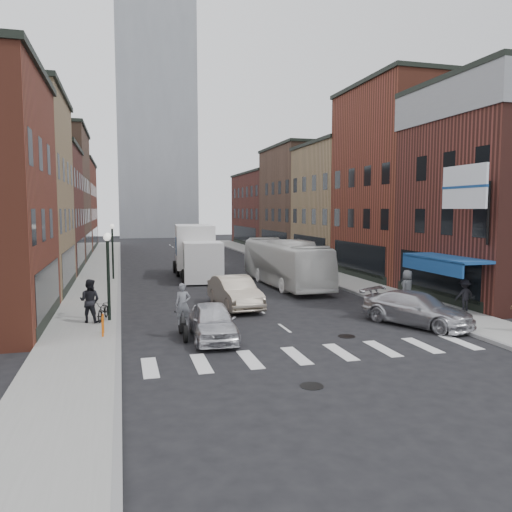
# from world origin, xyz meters

# --- Properties ---
(ground) EXTENTS (160.00, 160.00, 0.00)m
(ground) POSITION_xyz_m (0.00, 0.00, 0.00)
(ground) COLOR black
(ground) RESTS_ON ground
(sidewalk_left) EXTENTS (3.00, 74.00, 0.15)m
(sidewalk_left) POSITION_xyz_m (-8.50, 22.00, 0.07)
(sidewalk_left) COLOR gray
(sidewalk_left) RESTS_ON ground
(sidewalk_right) EXTENTS (3.00, 74.00, 0.15)m
(sidewalk_right) POSITION_xyz_m (8.50, 22.00, 0.07)
(sidewalk_right) COLOR gray
(sidewalk_right) RESTS_ON ground
(curb_left) EXTENTS (0.20, 74.00, 0.16)m
(curb_left) POSITION_xyz_m (-7.00, 22.00, 0.00)
(curb_left) COLOR gray
(curb_left) RESTS_ON ground
(curb_right) EXTENTS (0.20, 74.00, 0.16)m
(curb_right) POSITION_xyz_m (7.00, 22.00, 0.00)
(curb_right) COLOR gray
(curb_right) RESTS_ON ground
(crosswalk_stripes) EXTENTS (12.00, 2.20, 0.01)m
(crosswalk_stripes) POSITION_xyz_m (0.00, -3.00, 0.00)
(crosswalk_stripes) COLOR silver
(crosswalk_stripes) RESTS_ON ground
(bldg_left_mid_b) EXTENTS (10.30, 10.20, 10.30)m
(bldg_left_mid_b) POSITION_xyz_m (-14.99, 24.00, 5.15)
(bldg_left_mid_b) COLOR #4D221B
(bldg_left_mid_b) RESTS_ON ground
(bldg_left_far_a) EXTENTS (10.30, 12.20, 13.30)m
(bldg_left_far_a) POSITION_xyz_m (-14.99, 35.00, 6.65)
(bldg_left_far_a) COLOR #513728
(bldg_left_far_a) RESTS_ON ground
(bldg_left_far_b) EXTENTS (10.30, 16.20, 11.30)m
(bldg_left_far_b) POSITION_xyz_m (-14.99, 49.00, 5.65)
(bldg_left_far_b) COLOR maroon
(bldg_left_far_b) RESTS_ON ground
(bldg_right_mid_a) EXTENTS (10.30, 10.20, 14.30)m
(bldg_right_mid_a) POSITION_xyz_m (15.00, 14.00, 7.15)
(bldg_right_mid_a) COLOR maroon
(bldg_right_mid_a) RESTS_ON ground
(bldg_right_mid_b) EXTENTS (10.30, 10.20, 11.30)m
(bldg_right_mid_b) POSITION_xyz_m (14.99, 24.00, 5.65)
(bldg_right_mid_b) COLOR #A18459
(bldg_right_mid_b) RESTS_ON ground
(bldg_right_far_a) EXTENTS (10.30, 12.20, 12.30)m
(bldg_right_far_a) POSITION_xyz_m (14.99, 35.00, 6.15)
(bldg_right_far_a) COLOR #513728
(bldg_right_far_a) RESTS_ON ground
(bldg_right_far_b) EXTENTS (10.30, 16.20, 10.30)m
(bldg_right_far_b) POSITION_xyz_m (14.99, 49.00, 5.15)
(bldg_right_far_b) COLOR #4D221B
(bldg_right_far_b) RESTS_ON ground
(awning_blue) EXTENTS (1.80, 5.00, 0.78)m
(awning_blue) POSITION_xyz_m (8.93, 2.50, 2.63)
(awning_blue) COLOR navy
(awning_blue) RESTS_ON ground
(billboard_sign) EXTENTS (1.52, 3.00, 3.70)m
(billboard_sign) POSITION_xyz_m (8.59, 0.50, 6.13)
(billboard_sign) COLOR black
(billboard_sign) RESTS_ON ground
(distant_tower) EXTENTS (14.00, 14.00, 50.00)m
(distant_tower) POSITION_xyz_m (0.00, 78.00, 25.00)
(distant_tower) COLOR #9399A0
(distant_tower) RESTS_ON ground
(streetlamp_near) EXTENTS (0.32, 1.22, 4.11)m
(streetlamp_near) POSITION_xyz_m (-7.40, 4.00, 2.91)
(streetlamp_near) COLOR black
(streetlamp_near) RESTS_ON ground
(streetlamp_far) EXTENTS (0.32, 1.22, 4.11)m
(streetlamp_far) POSITION_xyz_m (-7.40, 18.00, 2.91)
(streetlamp_far) COLOR black
(streetlamp_far) RESTS_ON ground
(bike_rack) EXTENTS (0.08, 0.68, 0.80)m
(bike_rack) POSITION_xyz_m (-7.60, 1.30, 0.55)
(bike_rack) COLOR #D8590C
(bike_rack) RESTS_ON sidewalk_left
(box_truck) EXTENTS (3.24, 9.24, 3.94)m
(box_truck) POSITION_xyz_m (-1.31, 18.13, 1.95)
(box_truck) COLOR silver
(box_truck) RESTS_ON ground
(motorcycle_rider) EXTENTS (0.65, 2.19, 2.23)m
(motorcycle_rider) POSITION_xyz_m (-4.48, 0.51, 1.05)
(motorcycle_rider) COLOR black
(motorcycle_rider) RESTS_ON ground
(transit_bus) EXTENTS (2.90, 11.27, 3.12)m
(transit_bus) POSITION_xyz_m (3.88, 12.62, 1.56)
(transit_bus) COLOR silver
(transit_bus) RESTS_ON ground
(sedan_left_near) EXTENTS (1.95, 4.34, 1.45)m
(sedan_left_near) POSITION_xyz_m (-3.35, 0.01, 0.72)
(sedan_left_near) COLOR silver
(sedan_left_near) RESTS_ON ground
(sedan_left_far) EXTENTS (2.13, 5.14, 1.65)m
(sedan_left_far) POSITION_xyz_m (-1.09, 6.00, 0.83)
(sedan_left_far) COLOR beige
(sedan_left_far) RESTS_ON ground
(curb_car) EXTENTS (4.12, 5.48, 1.48)m
(curb_car) POSITION_xyz_m (5.89, 0.00, 0.74)
(curb_car) COLOR silver
(curb_car) RESTS_ON ground
(parked_bicycle) EXTENTS (0.93, 1.80, 0.90)m
(parked_bicycle) POSITION_xyz_m (-7.66, 4.05, 0.60)
(parked_bicycle) COLOR black
(parked_bicycle) RESTS_ON sidewalk_left
(ped_left_solo) EXTENTS (1.08, 0.86, 1.94)m
(ped_left_solo) POSITION_xyz_m (-8.22, 3.78, 1.12)
(ped_left_solo) COLOR black
(ped_left_solo) RESTS_ON sidewalk_left
(ped_right_a) EXTENTS (1.04, 0.56, 1.57)m
(ped_right_a) POSITION_xyz_m (9.60, 1.57, 0.94)
(ped_right_a) COLOR black
(ped_right_a) RESTS_ON sidewalk_right
(ped_right_c) EXTENTS (1.09, 0.97, 1.88)m
(ped_right_c) POSITION_xyz_m (7.51, 3.38, 1.09)
(ped_right_c) COLOR #515558
(ped_right_c) RESTS_ON sidewalk_right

